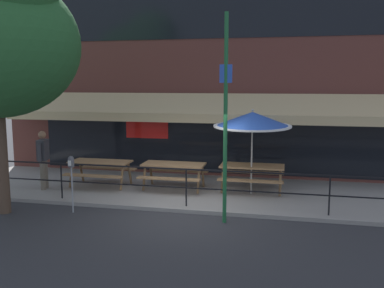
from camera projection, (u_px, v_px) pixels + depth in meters
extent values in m
plane|color=#2D2D30|center=(183.00, 213.00, 10.54)|extent=(120.00, 120.00, 0.00)
cube|color=gray|center=(200.00, 191.00, 12.46)|extent=(15.00, 4.00, 0.10)
cube|color=brown|center=(214.00, 68.00, 14.11)|extent=(15.00, 0.50, 7.36)
cube|color=black|center=(213.00, 16.00, 13.63)|extent=(10.50, 0.02, 1.40)
cube|color=black|center=(212.00, 139.00, 14.19)|extent=(12.00, 0.02, 2.30)
cube|color=red|center=(147.00, 128.00, 14.62)|extent=(1.50, 0.02, 0.70)
cube|color=tan|center=(209.00, 105.00, 13.51)|extent=(13.80, 0.92, 0.70)
cube|color=tan|center=(206.00, 119.00, 13.07)|extent=(13.80, 0.08, 0.28)
cylinder|color=black|center=(61.00, 181.00, 11.49)|extent=(0.04, 0.04, 0.95)
cylinder|color=black|center=(186.00, 188.00, 10.74)|extent=(0.04, 0.04, 0.95)
cylinder|color=black|center=(329.00, 196.00, 10.00)|extent=(0.04, 0.04, 0.95)
cube|color=black|center=(186.00, 169.00, 10.67)|extent=(13.80, 0.04, 0.04)
cube|color=black|center=(186.00, 188.00, 10.74)|extent=(13.80, 0.03, 0.03)
cube|color=#997047|center=(100.00, 162.00, 12.79)|extent=(1.80, 0.80, 0.05)
cube|color=#997047|center=(92.00, 176.00, 12.28)|extent=(1.80, 0.26, 0.04)
cube|color=#997047|center=(109.00, 168.00, 13.40)|extent=(1.80, 0.26, 0.04)
cylinder|color=brown|center=(122.00, 178.00, 12.37)|extent=(0.07, 0.30, 0.73)
cylinder|color=brown|center=(130.00, 173.00, 12.98)|extent=(0.07, 0.30, 0.73)
cylinder|color=brown|center=(71.00, 175.00, 12.71)|extent=(0.07, 0.30, 0.73)
cylinder|color=brown|center=(81.00, 171.00, 13.33)|extent=(0.07, 0.30, 0.73)
cube|color=#997047|center=(174.00, 164.00, 12.42)|extent=(1.80, 0.80, 0.05)
cube|color=#997047|center=(168.00, 179.00, 11.90)|extent=(1.80, 0.26, 0.04)
cube|color=#997047|center=(179.00, 170.00, 13.02)|extent=(1.80, 0.26, 0.04)
cylinder|color=brown|center=(198.00, 181.00, 11.99)|extent=(0.07, 0.30, 0.73)
cylinder|color=brown|center=(203.00, 176.00, 12.60)|extent=(0.07, 0.30, 0.73)
cylinder|color=brown|center=(144.00, 178.00, 12.33)|extent=(0.07, 0.30, 0.73)
cylinder|color=brown|center=(151.00, 173.00, 12.95)|extent=(0.07, 0.30, 0.73)
cube|color=#997047|center=(252.00, 166.00, 12.16)|extent=(1.80, 0.80, 0.05)
cube|color=#997047|center=(250.00, 181.00, 11.64)|extent=(1.80, 0.26, 0.04)
cube|color=#997047|center=(253.00, 172.00, 12.76)|extent=(1.80, 0.26, 0.04)
cylinder|color=brown|center=(280.00, 183.00, 11.73)|extent=(0.07, 0.30, 0.73)
cylinder|color=brown|center=(281.00, 178.00, 12.35)|extent=(0.07, 0.30, 0.73)
cylinder|color=brown|center=(222.00, 180.00, 12.08)|extent=(0.07, 0.30, 0.73)
cylinder|color=brown|center=(226.00, 175.00, 12.69)|extent=(0.07, 0.30, 0.73)
cylinder|color=#B7B2A8|center=(252.00, 153.00, 11.88)|extent=(0.04, 0.04, 2.30)
cone|color=#2D56B7|center=(252.00, 119.00, 11.74)|extent=(2.10, 2.11, 0.47)
cylinder|color=white|center=(252.00, 126.00, 11.77)|extent=(2.14, 2.14, 0.11)
sphere|color=#B7B2A8|center=(253.00, 110.00, 11.71)|extent=(0.07, 0.07, 0.07)
cylinder|color=#665B4C|center=(45.00, 174.00, 12.60)|extent=(0.15, 0.15, 0.86)
cylinder|color=#665B4C|center=(43.00, 175.00, 12.41)|extent=(0.15, 0.15, 0.86)
cube|color=#38383D|center=(43.00, 150.00, 12.40)|extent=(0.31, 0.44, 0.60)
cylinder|color=#38383D|center=(46.00, 149.00, 12.66)|extent=(0.10, 0.10, 0.54)
cylinder|color=#38383D|center=(39.00, 152.00, 12.15)|extent=(0.10, 0.10, 0.54)
sphere|color=#9E7051|center=(42.00, 135.00, 12.34)|extent=(0.22, 0.22, 0.22)
cylinder|color=gray|center=(72.00, 190.00, 10.53)|extent=(0.04, 0.04, 1.15)
cylinder|color=#4C4C51|center=(71.00, 163.00, 10.44)|extent=(0.15, 0.15, 0.20)
sphere|color=#4C4C51|center=(71.00, 159.00, 10.42)|extent=(0.14, 0.14, 0.14)
cube|color=silver|center=(69.00, 163.00, 10.36)|extent=(0.08, 0.01, 0.13)
cylinder|color=#1E6033|center=(225.00, 121.00, 9.53)|extent=(0.09, 0.09, 4.71)
cube|color=blue|center=(226.00, 74.00, 9.36)|extent=(0.28, 0.02, 0.40)
cylinder|color=brown|center=(2.00, 158.00, 10.40)|extent=(0.28, 0.28, 2.76)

